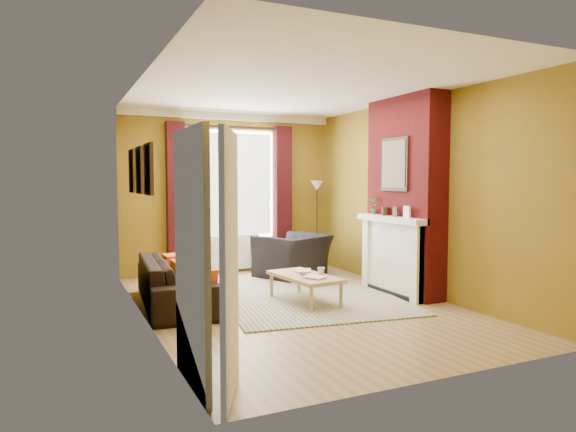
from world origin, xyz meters
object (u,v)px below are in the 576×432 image
(sofa, at_px, (177,282))
(armchair, at_px, (293,256))
(coffee_table, at_px, (305,278))
(wicker_stool, at_px, (262,261))
(floor_lamp, at_px, (317,199))

(sofa, distance_m, armchair, 2.50)
(sofa, distance_m, coffee_table, 1.68)
(armchair, bearing_deg, coffee_table, 43.95)
(coffee_table, height_order, wicker_stool, wicker_stool)
(sofa, relative_size, floor_lamp, 1.31)
(armchair, xyz_separation_m, coffee_table, (-0.63, -1.73, -0.02))
(sofa, bearing_deg, armchair, -57.98)
(coffee_table, height_order, floor_lamp, floor_lamp)
(wicker_stool, bearing_deg, floor_lamp, -1.46)
(sofa, xyz_separation_m, floor_lamp, (2.97, 1.74, 0.97))
(sofa, xyz_separation_m, wicker_stool, (1.89, 1.77, -0.11))
(armchair, bearing_deg, wicker_stool, -88.21)
(floor_lamp, bearing_deg, coffee_table, -121.08)
(armchair, height_order, floor_lamp, floor_lamp)
(wicker_stool, bearing_deg, coffee_table, -97.54)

